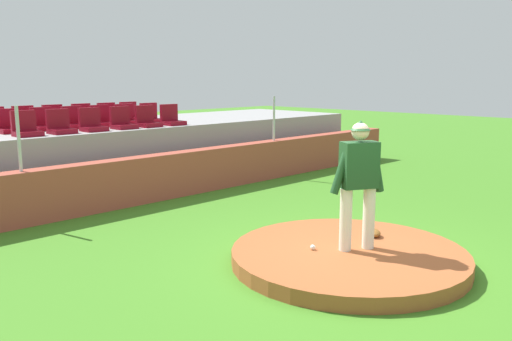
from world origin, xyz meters
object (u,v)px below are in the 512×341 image
(stadium_chair_3, at_px, (122,122))
(stadium_chair_17, at_px, (130,115))
(stadium_chair_5, at_px, (172,119))
(pitcher, at_px, (359,176))
(stadium_chair_10, at_px, (127,118))
(stadium_chair_14, at_px, (55,119))
(stadium_chair_1, at_px, (60,126))
(stadium_chair_16, at_px, (109,116))
(stadium_chair_7, at_px, (44,123))
(stadium_chair_13, at_px, (25,121))
(stadium_chair_8, at_px, (74,121))
(stadium_chair_2, at_px, (92,124))
(stadium_chair_0, at_px, (26,128))
(fielding_glove, at_px, (374,233))
(stadium_chair_15, at_px, (83,118))
(stadium_chair_9, at_px, (102,120))
(stadium_chair_4, at_px, (147,120))
(stadium_chair_6, at_px, (9,125))
(stadium_chair_11, at_px, (151,116))
(baseball, at_px, (313,247))

(stadium_chair_3, relative_size, stadium_chair_17, 1.00)
(stadium_chair_5, bearing_deg, pitcher, 75.91)
(stadium_chair_10, bearing_deg, stadium_chair_14, -33.28)
(stadium_chair_1, relative_size, stadium_chair_16, 1.00)
(stadium_chair_7, distance_m, stadium_chair_14, 1.11)
(stadium_chair_13, bearing_deg, stadium_chair_3, 128.71)
(stadium_chair_17, bearing_deg, stadium_chair_7, 18.08)
(stadium_chair_8, xyz_separation_m, stadium_chair_10, (1.37, -0.01, 0.00))
(pitcher, bearing_deg, stadium_chair_2, 122.74)
(pitcher, height_order, stadium_chair_0, pitcher)
(stadium_chair_7, distance_m, stadium_chair_8, 0.69)
(stadium_chair_14, relative_size, stadium_chair_17, 1.00)
(fielding_glove, xyz_separation_m, stadium_chair_10, (0.25, 7.24, 1.34))
(stadium_chair_5, height_order, stadium_chair_15, same)
(pitcher, height_order, stadium_chair_3, pitcher)
(stadium_chair_7, height_order, stadium_chair_17, same)
(stadium_chair_15, bearing_deg, stadium_chair_9, 89.38)
(pitcher, relative_size, stadium_chair_4, 3.62)
(stadium_chair_6, bearing_deg, stadium_chair_15, -156.37)
(fielding_glove, height_order, stadium_chair_14, stadium_chair_14)
(pitcher, distance_m, stadium_chair_7, 7.51)
(fielding_glove, height_order, stadium_chair_13, stadium_chair_13)
(pitcher, bearing_deg, stadium_chair_3, 116.16)
(stadium_chair_11, bearing_deg, stadium_chair_7, -0.03)
(stadium_chair_8, relative_size, stadium_chair_11, 1.00)
(stadium_chair_2, height_order, stadium_chair_16, same)
(stadium_chair_15, xyz_separation_m, stadium_chair_16, (0.68, -0.03, 0.00))
(stadium_chair_2, relative_size, stadium_chair_7, 1.00)
(stadium_chair_3, distance_m, stadium_chair_4, 0.65)
(fielding_glove, height_order, stadium_chair_16, stadium_chair_16)
(stadium_chair_2, height_order, stadium_chair_3, same)
(stadium_chair_0, height_order, stadium_chair_14, same)
(stadium_chair_2, height_order, stadium_chair_13, same)
(stadium_chair_11, distance_m, stadium_chair_14, 2.31)
(stadium_chair_1, xyz_separation_m, stadium_chair_8, (0.75, 0.90, 0.00))
(stadium_chair_0, height_order, stadium_chair_2, same)
(stadium_chair_9, bearing_deg, stadium_chair_13, -32.83)
(fielding_glove, relative_size, stadium_chair_15, 0.60)
(fielding_glove, distance_m, stadium_chair_16, 8.23)
(stadium_chair_4, relative_size, stadium_chair_13, 1.00)
(stadium_chair_1, distance_m, stadium_chair_17, 3.35)
(stadium_chair_2, bearing_deg, stadium_chair_17, -138.93)
(stadium_chair_2, distance_m, stadium_chair_8, 0.91)
(stadium_chair_16, bearing_deg, pitcher, 83.43)
(stadium_chair_1, relative_size, stadium_chair_8, 1.00)
(stadium_chair_6, bearing_deg, stadium_chair_9, -179.87)
(stadium_chair_11, bearing_deg, stadium_chair_17, -87.42)
(stadium_chair_13, bearing_deg, stadium_chair_4, 138.98)
(stadium_chair_2, relative_size, stadium_chair_16, 1.00)
(baseball, height_order, stadium_chair_4, stadium_chair_4)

